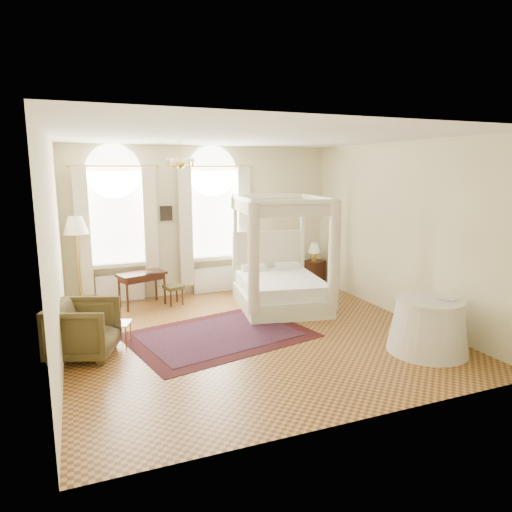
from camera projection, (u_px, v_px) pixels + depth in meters
The scene contains 18 objects.
ground at pixel (253, 334), 7.84m from camera, with size 6.00×6.00×0.00m, color #A3692F.
room_walls at pixel (252, 219), 7.47m from camera, with size 6.00×6.00×6.00m.
window_left at pixel (117, 233), 9.49m from camera, with size 1.62×0.27×3.29m.
window_right at pixel (214, 228), 10.25m from camera, with size 1.62×0.27×3.29m.
chandelier at pixel (180, 162), 8.06m from camera, with size 0.51×0.45×0.50m.
wall_pictures at pixel (208, 210), 10.23m from camera, with size 2.54×0.03×0.39m.
canopy_bed at pixel (280, 283), 9.30m from camera, with size 2.01×2.33×2.26m.
nightstand at pixel (315, 272), 11.23m from camera, with size 0.41×0.37×0.59m, color #371A0F.
nightstand_lamp at pixel (314, 249), 11.10m from camera, with size 0.30×0.30×0.44m.
writing_desk at pixel (142, 278), 9.35m from camera, with size 1.05×0.76×0.71m.
laptop at pixel (154, 272), 9.31m from camera, with size 0.35×0.23×0.03m, color black.
stool at pixel (174, 289), 9.50m from camera, with size 0.43×0.43×0.41m.
armchair at pixel (84, 330), 6.82m from camera, with size 0.91×0.94×0.85m, color #42371C.
coffee_table at pixel (113, 325), 7.32m from camera, with size 0.63×0.54×0.37m.
floor_lamp at pixel (76, 230), 9.01m from camera, with size 0.48×0.48×1.88m.
oriental_rug at pixel (219, 335), 7.78m from camera, with size 3.32×2.70×0.01m.
side_table at pixel (428, 326), 7.03m from camera, with size 1.22×1.22×0.83m.
book at pixel (445, 300), 6.88m from camera, with size 0.19×0.25×0.02m, color black.
Camera 1 is at (-2.71, -6.94, 2.78)m, focal length 32.00 mm.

